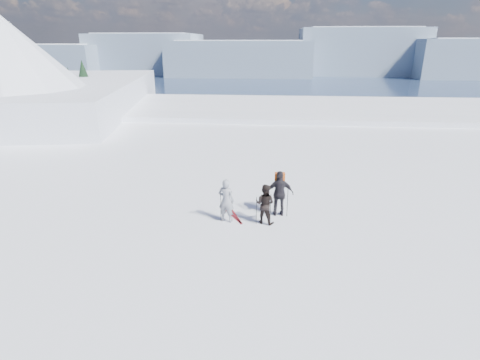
% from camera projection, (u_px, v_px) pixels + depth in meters
% --- Properties ---
extents(lake_basin, '(820.00, 820.00, 71.62)m').
position_uv_depth(lake_basin, '(279.00, 166.00, 43.06)').
color(lake_basin, white).
rests_on(lake_basin, ground).
extents(far_mountain_range, '(770.00, 110.00, 53.00)m').
position_uv_depth(far_mountain_range, '(300.00, 55.00, 437.80)').
color(far_mountain_range, slate).
rests_on(far_mountain_range, ground).
extents(near_ridge, '(31.37, 35.68, 25.62)m').
position_uv_depth(near_ridge, '(52.00, 137.00, 43.55)').
color(near_ridge, white).
rests_on(near_ridge, ground).
extents(skier_grey, '(0.76, 0.60, 1.84)m').
position_uv_depth(skier_grey, '(226.00, 200.00, 15.20)').
color(skier_grey, gray).
rests_on(skier_grey, ground).
extents(skier_dark, '(0.98, 0.87, 1.68)m').
position_uv_depth(skier_dark, '(265.00, 204.00, 15.09)').
color(skier_dark, black).
rests_on(skier_dark, ground).
extents(skier_pack, '(1.19, 0.56, 1.98)m').
position_uv_depth(skier_pack, '(280.00, 194.00, 15.71)').
color(skier_pack, black).
rests_on(skier_pack, ground).
extents(backpack, '(0.44, 0.27, 0.61)m').
position_uv_depth(backpack, '(280.00, 162.00, 15.50)').
color(backpack, '#DB5514').
rests_on(backpack, skier_pack).
extents(ski_poles, '(2.76, 0.87, 1.35)m').
position_uv_depth(ski_poles, '(256.00, 206.00, 15.35)').
color(ski_poles, black).
rests_on(ski_poles, ground).
extents(skis_loose, '(0.99, 1.61, 0.03)m').
position_uv_depth(skis_loose, '(234.00, 215.00, 15.98)').
color(skis_loose, black).
rests_on(skis_loose, ground).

